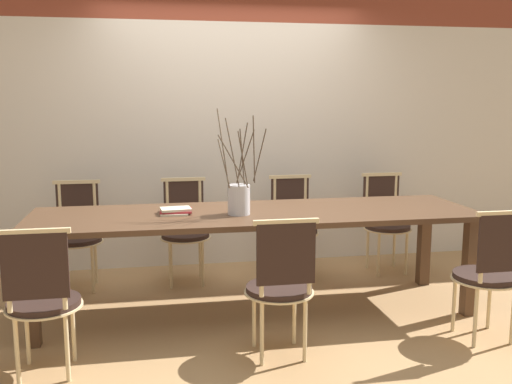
{
  "coord_description": "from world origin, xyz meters",
  "views": [
    {
      "loc": [
        -0.75,
        -4.13,
        1.62
      ],
      "look_at": [
        0.0,
        0.0,
        0.93
      ],
      "focal_mm": 40.0,
      "sensor_mm": 36.0,
      "label": 1
    }
  ],
  "objects_px": {
    "vase_centerpiece": "(239,197)",
    "book_stack": "(175,211)",
    "chair_near_center": "(490,270)",
    "chair_far_center": "(293,223)",
    "dining_table": "(256,222)"
  },
  "relations": [
    {
      "from": "vase_centerpiece",
      "to": "book_stack",
      "type": "relative_size",
      "value": 3.18
    },
    {
      "from": "vase_centerpiece",
      "to": "book_stack",
      "type": "bearing_deg",
      "value": 166.56
    },
    {
      "from": "chair_near_center",
      "to": "chair_far_center",
      "type": "bearing_deg",
      "value": 119.61
    },
    {
      "from": "chair_near_center",
      "to": "chair_far_center",
      "type": "xyz_separation_m",
      "value": [
        -0.94,
        1.65,
        0.0
      ]
    },
    {
      "from": "dining_table",
      "to": "vase_centerpiece",
      "type": "height_order",
      "value": "vase_centerpiece"
    },
    {
      "from": "dining_table",
      "to": "vase_centerpiece",
      "type": "relative_size",
      "value": 4.33
    },
    {
      "from": "chair_far_center",
      "to": "vase_centerpiece",
      "type": "distance_m",
      "value": 1.17
    },
    {
      "from": "vase_centerpiece",
      "to": "chair_far_center",
      "type": "bearing_deg",
      "value": 54.7
    },
    {
      "from": "chair_far_center",
      "to": "book_stack",
      "type": "distance_m",
      "value": 1.38
    },
    {
      "from": "chair_near_center",
      "to": "vase_centerpiece",
      "type": "relative_size",
      "value": 1.2
    },
    {
      "from": "dining_table",
      "to": "chair_near_center",
      "type": "relative_size",
      "value": 3.62
    },
    {
      "from": "book_stack",
      "to": "vase_centerpiece",
      "type": "bearing_deg",
      "value": -13.44
    },
    {
      "from": "dining_table",
      "to": "book_stack",
      "type": "bearing_deg",
      "value": 176.6
    },
    {
      "from": "dining_table",
      "to": "chair_far_center",
      "type": "bearing_deg",
      "value": 59.0
    },
    {
      "from": "chair_near_center",
      "to": "dining_table",
      "type": "bearing_deg",
      "value": 150.07
    }
  ]
}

